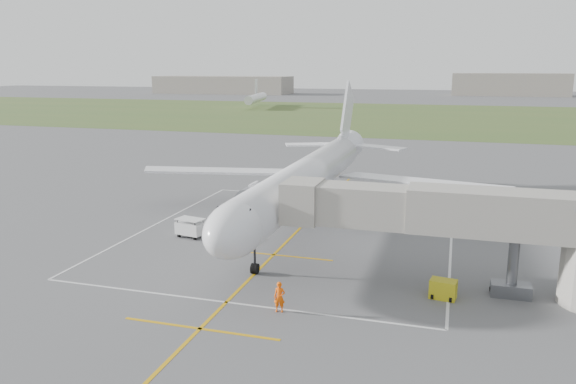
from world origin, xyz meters
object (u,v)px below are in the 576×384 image
(jet_bridge, at_px, (480,226))
(baggage_cart, at_px, (190,228))
(airliner, at_px, (307,178))
(ramp_worker_nose, at_px, (279,297))
(gpu_unit, at_px, (443,289))
(ramp_worker_wing, at_px, (244,211))

(jet_bridge, distance_m, baggage_cart, 25.55)
(airliner, relative_size, ramp_worker_nose, 23.80)
(gpu_unit, distance_m, ramp_worker_wing, 24.78)
(airliner, bearing_deg, jet_bridge, -42.19)
(gpu_unit, height_order, ramp_worker_nose, ramp_worker_nose)
(jet_bridge, relative_size, gpu_unit, 12.60)
(airliner, xyz_separation_m, jet_bridge, (15.72, -14.25, 0.35))
(airliner, height_order, baggage_cart, airliner)
(airliner, xyz_separation_m, ramp_worker_wing, (-6.27, -1.19, -3.47))
(airliner, distance_m, baggage_cart, 12.51)
(airliner, distance_m, ramp_worker_nose, 21.72)
(ramp_worker_nose, distance_m, ramp_worker_wing, 22.32)
(airliner, bearing_deg, gpu_unit, -49.47)
(ramp_worker_wing, bearing_deg, jet_bridge, -163.04)
(baggage_cart, bearing_deg, ramp_worker_wing, 81.95)
(jet_bridge, distance_m, ramp_worker_wing, 25.86)
(airliner, xyz_separation_m, gpu_unit, (13.63, -15.95, -3.76))
(ramp_worker_wing, bearing_deg, airliner, -121.60)
(ramp_worker_nose, relative_size, ramp_worker_wing, 1.07)
(jet_bridge, distance_m, ramp_worker_nose, 14.27)
(ramp_worker_nose, height_order, ramp_worker_wing, ramp_worker_nose)
(jet_bridge, xyz_separation_m, ramp_worker_wing, (-21.99, 13.06, -3.82))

